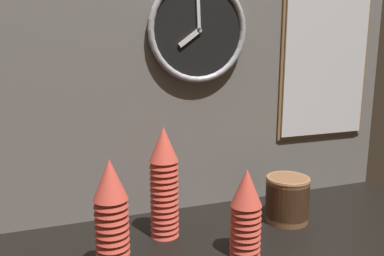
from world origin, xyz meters
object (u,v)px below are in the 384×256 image
(wall_clock, at_px, (198,30))
(menu_board, at_px, (326,60))
(bowl_stack_right, at_px, (287,198))
(cup_stack_center_left, at_px, (112,217))
(cup_stack_center, at_px, (164,182))
(cup_stack_center_right, at_px, (246,212))

(wall_clock, xyz_separation_m, menu_board, (0.49, 0.01, -0.10))
(bowl_stack_right, xyz_separation_m, menu_board, (0.26, 0.20, 0.42))
(cup_stack_center_left, bearing_deg, wall_clock, 42.10)
(bowl_stack_right, xyz_separation_m, wall_clock, (-0.23, 0.19, 0.51))
(menu_board, bearing_deg, bowl_stack_right, -143.04)
(cup_stack_center_left, distance_m, menu_board, 0.95)
(cup_stack_center_left, bearing_deg, cup_stack_center, 40.38)
(cup_stack_center, height_order, bowl_stack_right, cup_stack_center)
(wall_clock, bearing_deg, bowl_stack_right, -39.54)
(cup_stack_center_left, relative_size, cup_stack_center_right, 1.22)
(bowl_stack_right, bearing_deg, cup_stack_center_left, -168.75)
(cup_stack_center_left, relative_size, bowl_stack_right, 2.01)
(bowl_stack_right, distance_m, menu_board, 0.53)
(cup_stack_center_left, relative_size, wall_clock, 0.89)
(menu_board, bearing_deg, cup_stack_center, -165.98)
(bowl_stack_right, relative_size, wall_clock, 0.44)
(cup_stack_center_right, xyz_separation_m, menu_board, (0.48, 0.34, 0.37))
(cup_stack_center_right, distance_m, cup_stack_center, 0.25)
(cup_stack_center_left, xyz_separation_m, cup_stack_center, (0.17, 0.15, 0.02))
(bowl_stack_right, bearing_deg, menu_board, 36.96)
(cup_stack_center_left, height_order, cup_stack_center, cup_stack_center)
(wall_clock, bearing_deg, cup_stack_center_right, -88.38)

